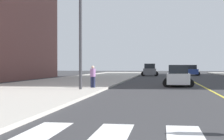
{
  "coord_description": "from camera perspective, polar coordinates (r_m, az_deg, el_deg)",
  "views": [
    {
      "loc": [
        -3.24,
        -3.69,
        1.7
      ],
      "look_at": [
        -7.77,
        26.38,
        1.32
      ],
      "focal_mm": 54.24,
      "sensor_mm": 36.0,
      "label": 1
    }
  ],
  "objects": [
    {
      "name": "sidewalk_kerb_west",
      "position": [
        25.38,
        -12.14,
        -2.98
      ],
      "size": [
        10.0,
        120.0,
        0.15
      ],
      "primitive_type": "cube",
      "color": "#B2ADA3",
      "rests_on": "ground"
    },
    {
      "name": "lane_divider_paint",
      "position": [
        43.84,
        12.81,
        -1.52
      ],
      "size": [
        0.16,
        80.0,
        0.01
      ],
      "primitive_type": "cube",
      "color": "yellow",
      "rests_on": "ground"
    },
    {
      "name": "car_white_nearest",
      "position": [
        28.45,
        11.07,
        -1.06
      ],
      "size": [
        2.55,
        4.01,
        1.77
      ],
      "rotation": [
        0.0,
        0.0,
        -0.03
      ],
      "color": "silver",
      "rests_on": "ground"
    },
    {
      "name": "car_gray_second",
      "position": [
        57.31,
        6.38,
        -0.03
      ],
      "size": [
        2.97,
        4.67,
        2.06
      ],
      "rotation": [
        0.0,
        0.0,
        0.03
      ],
      "color": "slate",
      "rests_on": "ground"
    },
    {
      "name": "car_blue_third",
      "position": [
        61.24,
        13.29,
        -0.09
      ],
      "size": [
        2.62,
        4.17,
        1.86
      ],
      "rotation": [
        0.0,
        0.0,
        3.15
      ],
      "color": "#2D479E",
      "rests_on": "ground"
    },
    {
      "name": "pedestrian_walking_west",
      "position": [
        24.12,
        -3.25,
        -0.93
      ],
      "size": [
        0.39,
        0.39,
        1.56
      ],
      "rotation": [
        0.0,
        0.0,
        3.17
      ],
      "color": "#232847",
      "rests_on": "sidewalk_kerb_west"
    },
    {
      "name": "street_lamp",
      "position": [
        22.64,
        -5.34,
        8.56
      ],
      "size": [
        0.44,
        0.44,
        7.93
      ],
      "color": "#38383D",
      "rests_on": "sidewalk_kerb_west"
    }
  ]
}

